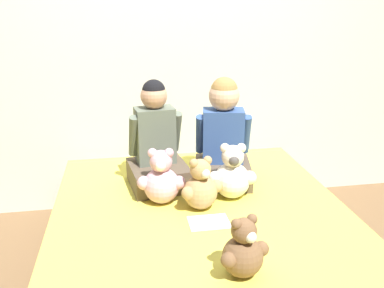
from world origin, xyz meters
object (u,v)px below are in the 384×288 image
Objects in this scene: teddy_bear_at_foot_of_bed at (243,251)px; sign_card at (209,222)px; bed at (202,249)px; child_on_right at (223,138)px; teddy_bear_held_by_left_child at (161,180)px; teddy_bear_held_by_right_child at (232,175)px; teddy_bear_between_children at (201,187)px; child_on_left at (156,146)px.

sign_card is at bearing 76.92° from teddy_bear_at_foot_of_bed.
teddy_bear_at_foot_of_bed is 1.31× the size of sign_card.
bed is 6.81× the size of teddy_bear_at_foot_of_bed.
bed is 2.85× the size of child_on_right.
teddy_bear_at_foot_of_bed is (0.27, -0.71, -0.02)m from teddy_bear_held_by_left_child.
teddy_bear_held_by_left_child is at bearing 139.16° from bed.
teddy_bear_held_by_right_child is at bearing 7.30° from teddy_bear_held_by_left_child.
teddy_bear_between_children reaches higher than sign_card.
teddy_bear_between_children is 0.61m from teddy_bear_at_foot_of_bed.
child_on_left is 0.62m from sign_card.
teddy_bear_held_by_left_child is at bearing -138.25° from child_on_right.
teddy_bear_held_by_right_child reaches higher than teddy_bear_between_children.
teddy_bear_held_by_right_child is (-0.01, -0.26, -0.14)m from child_on_right.
teddy_bear_between_children is (-0.21, -0.36, -0.15)m from child_on_right.
teddy_bear_held_by_right_child is (0.41, -0.01, 0.00)m from teddy_bear_held_by_left_child.
teddy_bear_between_children is 1.42× the size of sign_card.
sign_card is (-0.19, -0.27, -0.14)m from teddy_bear_held_by_right_child.
child_on_left is 3.12× the size of sign_card.
teddy_bear_held_by_left_child reaches higher than bed.
child_on_right is 0.51m from teddy_bear_held_by_left_child.
teddy_bear_at_foot_of_bed is (0.06, -0.53, 0.34)m from bed.
child_on_left reaches higher than teddy_bear_held_by_left_child.
teddy_bear_held_by_left_child is (-0.42, -0.25, -0.14)m from child_on_right.
teddy_bear_held_by_left_child is 1.55× the size of sign_card.
child_on_left is (-0.21, 0.42, 0.47)m from bed.
child_on_right is 0.29m from teddy_bear_held_by_right_child.
bed is at bearing -32.70° from teddy_bear_held_by_left_child.
child_on_left is 0.50m from teddy_bear_held_by_right_child.
teddy_bear_at_foot_of_bed reaches higher than sign_card.
teddy_bear_held_by_right_child reaches higher than sign_card.
child_on_right is at bearing 69.28° from sign_card.
bed is 6.26× the size of teddy_bear_between_children.
child_on_left is 1.00m from teddy_bear_at_foot_of_bed.
teddy_bear_held_by_right_child is at bearing 54.18° from sign_card.
child_on_left is 0.43m from teddy_bear_between_children.
child_on_right is 2.20× the size of teddy_bear_between_children.
child_on_left is at bearing 86.22° from teddy_bear_at_foot_of_bed.
child_on_right is 1.98× the size of teddy_bear_held_by_right_child.
bed is 5.65× the size of teddy_bear_held_by_right_child.
bed is 0.35m from teddy_bear_between_children.
bed is 0.69m from child_on_right.
teddy_bear_between_children is at bearing -67.67° from child_on_left.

